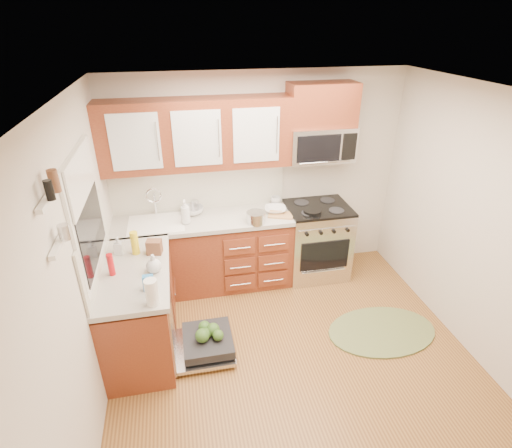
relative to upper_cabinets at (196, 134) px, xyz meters
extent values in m
plane|color=brown|center=(0.73, -1.57, -1.88)|extent=(3.50, 3.50, 0.00)
plane|color=white|center=(0.73, -1.57, 0.62)|extent=(3.50, 3.50, 0.00)
cube|color=beige|center=(0.73, 0.18, -0.62)|extent=(3.50, 0.04, 2.50)
cube|color=beige|center=(-1.02, -1.57, -0.62)|extent=(0.04, 3.50, 2.50)
cube|color=beige|center=(2.48, -1.57, -0.62)|extent=(0.04, 3.50, 2.50)
cube|color=maroon|center=(0.00, -0.12, -1.45)|extent=(2.05, 0.60, 0.85)
cube|color=maroon|center=(-0.72, -1.05, -1.45)|extent=(0.60, 1.25, 0.85)
cube|color=#ADA99E|center=(0.00, -0.14, -0.97)|extent=(2.07, 0.64, 0.05)
cube|color=#ADA99E|center=(-0.71, -1.05, -0.97)|extent=(0.64, 1.27, 0.05)
cube|color=beige|center=(0.00, 0.16, -0.67)|extent=(2.05, 0.02, 0.57)
cube|color=beige|center=(-1.01, -1.05, -0.67)|extent=(0.02, 1.25, 0.57)
cube|color=maroon|center=(1.41, 0.00, 0.26)|extent=(0.76, 0.35, 0.47)
cube|color=white|center=(-0.98, -1.07, 0.00)|extent=(0.02, 0.96, 0.40)
cube|color=white|center=(-0.99, -1.92, 0.17)|extent=(0.04, 0.40, 0.03)
cube|color=white|center=(-0.99, -1.92, -0.12)|extent=(0.04, 0.40, 0.03)
cylinder|color=black|center=(1.27, -0.30, -0.91)|extent=(0.27, 0.27, 0.04)
cylinder|color=silver|center=(0.58, -0.35, -0.89)|extent=(0.22, 0.22, 0.13)
cube|color=tan|center=(0.91, -0.25, -0.94)|extent=(0.33, 0.28, 0.02)
cylinder|color=silver|center=(-0.07, 0.07, -0.88)|extent=(0.10, 0.10, 0.14)
cylinder|color=white|center=(-0.52, -1.59, -0.84)|extent=(0.13, 0.13, 0.23)
cylinder|color=yellow|center=(-0.71, -0.77, -0.83)|extent=(0.09, 0.09, 0.24)
cylinder|color=red|center=(-0.90, -1.10, -0.84)|extent=(0.06, 0.06, 0.21)
cube|color=brown|center=(-0.52, -0.80, -0.88)|extent=(0.16, 0.13, 0.14)
cube|color=#2976C0|center=(-0.56, -1.40, -0.88)|extent=(0.09, 0.06, 0.14)
imported|color=#999999|center=(0.86, -0.14, -0.92)|extent=(0.29, 0.29, 0.06)
imported|color=#999999|center=(-0.10, 0.03, -0.91)|extent=(0.29, 0.29, 0.08)
imported|color=#999999|center=(0.93, 0.07, -0.90)|extent=(0.15, 0.15, 0.10)
imported|color=#999999|center=(-0.19, -0.22, -0.81)|extent=(0.13, 0.13, 0.29)
imported|color=#999999|center=(-0.86, -0.73, -0.86)|extent=(0.09, 0.10, 0.18)
imported|color=#999999|center=(-0.52, -1.12, -0.86)|extent=(0.18, 0.18, 0.18)
camera|label=1|loc=(-0.23, -4.29, 1.13)|focal=28.00mm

